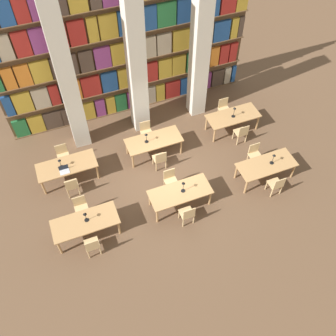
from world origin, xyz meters
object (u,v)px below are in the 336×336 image
chair_5 (255,154)px  reading_table_5 (233,117)px  desk_lamp_4 (146,136)px  chair_8 (160,159)px  desk_lamp_5 (234,110)px  desk_lamp_0 (85,215)px  reading_table_1 (180,193)px  pillar_center (136,60)px  chair_2 (187,214)px  chair_3 (171,180)px  chair_0 (92,245)px  desk_lamp_3 (60,162)px  desk_lamp_2 (274,157)px  chair_9 (146,131)px  reading_table_0 (85,223)px  chair_7 (63,155)px  pillar_right (200,46)px  reading_table_2 (266,166)px  reading_table_3 (67,167)px  chair_11 (224,108)px  pillar_left (66,77)px  chair_10 (241,133)px  chair_1 (81,207)px  desk_lamp_1 (183,185)px  laptop (64,170)px  chair_6 (72,185)px  chair_4 (276,184)px

chair_5 → reading_table_5: chair_5 is taller
chair_5 → desk_lamp_4: bearing=-27.0°
reading_table_5 → chair_8: bearing=-166.3°
chair_5 → reading_table_5: bearing=-92.1°
chair_5 → desk_lamp_5: desk_lamp_5 is taller
desk_lamp_0 → reading_table_1: bearing=-1.2°
desk_lamp_5 → pillar_center: bearing=153.8°
pillar_center → chair_5: bearing=-46.8°
chair_2 → chair_3: 1.43m
chair_0 → reading_table_5: size_ratio=0.44×
chair_3 → desk_lamp_4: bearing=-82.3°
chair_5 → chair_8: same height
desk_lamp_3 → chair_3: bearing=-27.2°
desk_lamp_2 → chair_9: size_ratio=0.51×
reading_table_0 → chair_3: bearing=12.6°
reading_table_0 → chair_7: chair_7 is taller
pillar_right → reading_table_2: 4.76m
desk_lamp_2 → reading_table_5: desk_lamp_2 is taller
pillar_right → reading_table_3: 6.22m
chair_0 → chair_2: (3.04, -0.03, 0.00)m
pillar_center → reading_table_2: pillar_center is taller
chair_11 → desk_lamp_0: bearing=26.8°
pillar_left → desk_lamp_5: (5.54, -1.56, -1.97)m
desk_lamp_3 → desk_lamp_4: desk_lamp_4 is taller
reading_table_5 → chair_9: bearing=169.1°
pillar_center → chair_2: size_ratio=6.75×
pillar_left → desk_lamp_4: bearing=-37.6°
chair_3 → chair_9: same height
chair_7 → chair_9: bearing=-179.8°
reading_table_0 → chair_10: bearing=15.6°
chair_1 → chair_5: size_ratio=1.00×
chair_8 → desk_lamp_4: (-0.23, 0.72, 0.52)m
desk_lamp_1 → pillar_left: bearing=121.2°
chair_2 → chair_1: bearing=154.3°
chair_8 → reading_table_5: size_ratio=0.44×
pillar_right → reading_table_2: (0.79, -4.06, -2.36)m
reading_table_0 → laptop: 2.15m
pillar_left → pillar_center: (2.36, 0.00, 0.00)m
reading_table_1 → chair_5: (3.15, 0.68, -0.16)m
reading_table_0 → chair_6: bearing=92.9°
desk_lamp_0 → chair_4: bearing=-7.4°
reading_table_0 → reading_table_3: 2.38m
reading_table_3 → chair_9: 3.19m
chair_1 → desk_lamp_2: bearing=173.0°
pillar_left → desk_lamp_2: bearing=-35.6°
desk_lamp_2 → chair_9: (-3.39, 3.18, -0.54)m
desk_lamp_1 → chair_7: desk_lamp_1 is taller
pillar_left → reading_table_2: (5.51, -4.06, -2.36)m
pillar_center → desk_lamp_1: 4.49m
chair_0 → chair_4: size_ratio=1.00×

